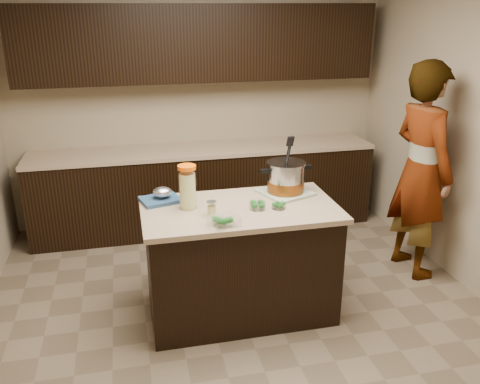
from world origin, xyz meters
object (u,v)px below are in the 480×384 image
at_px(lemonade_pitcher, 188,189).
at_px(person, 421,171).
at_px(stock_pot, 286,179).
at_px(island, 240,260).

relative_size(lemonade_pitcher, person, 0.17).
bearing_deg(lemonade_pitcher, person, 7.25).
xyz_separation_m(stock_pot, person, (1.28, 0.14, -0.07)).
distance_m(island, stock_pot, 0.73).
bearing_deg(stock_pot, lemonade_pitcher, -175.51).
relative_size(stock_pot, lemonade_pitcher, 1.34).
distance_m(lemonade_pitcher, person, 2.10).
bearing_deg(person, lemonade_pitcher, 91.43).
height_order(island, lemonade_pitcher, lemonade_pitcher).
height_order(lemonade_pitcher, person, person).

